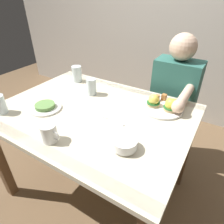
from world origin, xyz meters
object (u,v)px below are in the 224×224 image
Objects in this scene: dining_table at (93,125)px; eggs_benedict_plate at (163,105)px; fork at (112,120)px; water_glass_near at (0,105)px; water_glass_far at (92,88)px; fruit_bowl at (125,144)px; side_plate at (45,107)px; diner_person at (173,98)px; coffee_mug at (49,133)px; water_glass_extra at (77,75)px.

eggs_benedict_plate reaches higher than dining_table.
eggs_benedict_plate is 1.73× the size of fork.
water_glass_far is at bearing 56.89° from water_glass_near.
fruit_bowl reaches higher than side_plate.
side_plate is (-0.43, -0.11, 0.01)m from fork.
diner_person is (0.49, 0.42, -0.14)m from water_glass_far.
eggs_benedict_plate is at bearing 35.02° from dining_table.
fruit_bowl is 0.25m from fork.
dining_table is 10.00× the size of fruit_bowl.
side_plate is at bearing -111.75° from water_glass_far.
diner_person reaches higher than water_glass_far.
eggs_benedict_plate reaches higher than fork.
water_glass_near is at bearing -155.19° from fork.
coffee_mug is 0.94× the size of water_glass_far.
fork is 0.78× the size of side_plate.
water_glass_extra is at bearing 104.35° from side_plate.
water_glass_near reaches higher than eggs_benedict_plate.
water_glass_near is 0.26m from side_plate.
fork is (0.17, 0.31, -0.05)m from coffee_mug.
dining_table is 4.44× the size of eggs_benedict_plate.
dining_table is at bearing 33.78° from water_glass_near.
eggs_benedict_plate is 1.35× the size of side_plate.
coffee_mug is 0.45m from water_glass_near.
eggs_benedict_plate is at bearing 53.32° from fork.
water_glass_far is (-0.13, 0.52, 0.00)m from coffee_mug.
fork is 0.66m from diner_person.
dining_table is at bearing 88.25° from coffee_mug.
fork is 0.37m from water_glass_far.
side_plate is (0.19, 0.17, -0.04)m from water_glass_near.
dining_table is at bearing 27.11° from side_plate.
dining_table is 7.69× the size of fork.
diner_person is (0.61, 0.74, -0.10)m from side_plate.
water_glass_far reaches higher than coffee_mug.
water_glass_extra is at bearing 119.96° from coffee_mug.
fork is at bearing 62.10° from coffee_mug.
water_glass_near reaches higher than fruit_bowl.
water_glass_far is (0.32, 0.49, -0.00)m from water_glass_near.
dining_table is 0.19m from fork.
dining_table is 0.28m from water_glass_far.
side_plate is at bearing -152.89° from dining_table.
dining_table is 6.00× the size of side_plate.
water_glass_near is at bearing -146.22° from dining_table.
fruit_bowl is 1.01× the size of water_glass_far.
fork is 0.64m from water_glass_extra.
eggs_benedict_plate is 0.35m from fork.
diner_person reaches higher than coffee_mug.
dining_table is 10.24× the size of water_glass_near.
diner_person is at bearing 50.26° from side_plate.
coffee_mug is at bearing -110.72° from diner_person.
water_glass_near is at bearing -123.11° from water_glass_far.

